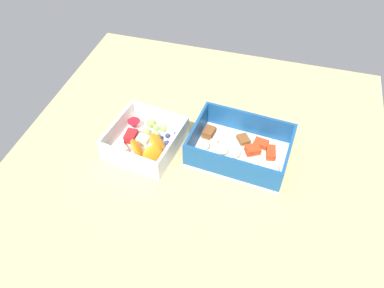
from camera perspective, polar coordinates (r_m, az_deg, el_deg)
table_surface at (r=82.05cm, az=0.96°, el=-1.83°), size 80.00×80.00×2.00cm
pasta_container at (r=80.13cm, az=7.29°, el=-0.77°), size 21.75×16.36×6.18cm
fruit_bowl at (r=81.87cm, az=-7.21°, el=0.54°), size 16.29×16.62×5.21cm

